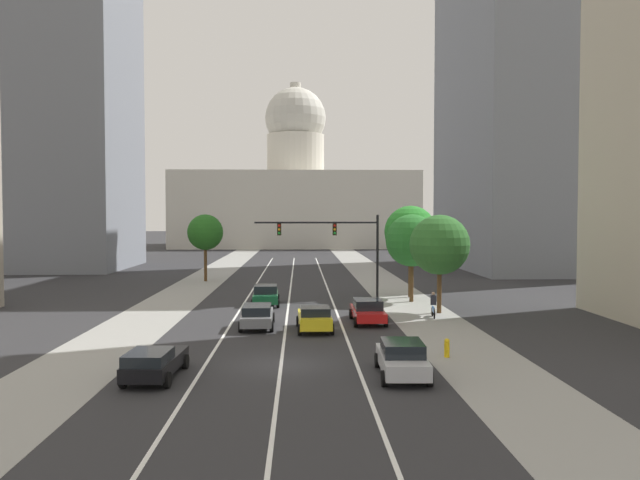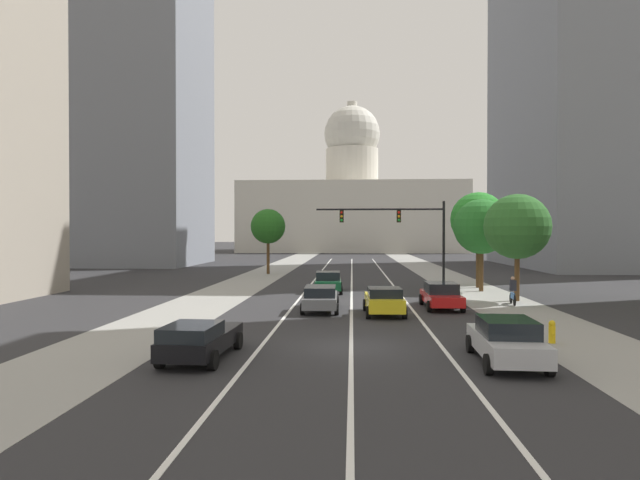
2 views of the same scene
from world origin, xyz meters
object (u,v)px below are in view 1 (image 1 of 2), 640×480
object	(u,v)px
car_green	(266,295)
street_tree_far_right	(410,232)
traffic_signal_mast	(338,238)
street_tree_near_right	(412,241)
street_tree_mid_right	(440,245)
car_silver	(402,358)
fire_hydrant	(447,348)
cyclist	(433,305)
car_red	(368,311)
car_gray	(257,315)
car_black	(154,362)
car_yellow	(315,318)
street_tree_near_left	(205,232)
capitol_building	(296,199)

from	to	relation	value
car_green	street_tree_far_right	distance (m)	13.27
car_green	traffic_signal_mast	world-z (taller)	traffic_signal_mast
street_tree_far_right	street_tree_near_right	size ratio (longest dim) A/B	1.10
street_tree_mid_right	car_silver	bearing A→B (deg)	-107.84
fire_hydrant	cyclist	size ratio (longest dim) A/B	0.53
car_red	car_green	bearing A→B (deg)	40.48
cyclist	car_gray	bearing A→B (deg)	110.74
car_green	fire_hydrant	world-z (taller)	car_green
car_silver	cyclist	world-z (taller)	cyclist
traffic_signal_mast	fire_hydrant	world-z (taller)	traffic_signal_mast
cyclist	car_silver	bearing A→B (deg)	167.87
traffic_signal_mast	street_tree_near_right	xyz separation A→B (m)	(5.70, -1.84, -0.11)
car_gray	car_green	size ratio (longest dim) A/B	1.04
car_green	cyclist	bearing A→B (deg)	-120.25
car_silver	car_red	world-z (taller)	car_silver
street_tree_mid_right	street_tree_near_right	size ratio (longest dim) A/B	0.99
street_tree_far_right	car_silver	bearing A→B (deg)	-100.98
car_black	cyclist	bearing A→B (deg)	-42.22
car_yellow	street_tree_mid_right	size ratio (longest dim) A/B	0.61
car_black	street_tree_near_left	distance (m)	38.66
cyclist	street_tree_far_right	xyz separation A→B (m)	(0.30, 10.27, 4.56)
car_green	traffic_signal_mast	distance (m)	7.71
cyclist	traffic_signal_mast	bearing A→B (deg)	36.62
car_yellow	car_gray	world-z (taller)	car_yellow
capitol_building	traffic_signal_mast	distance (m)	87.75
car_silver	street_tree_mid_right	bearing A→B (deg)	-15.72
car_yellow	street_tree_near_left	world-z (taller)	street_tree_near_left
car_yellow	car_black	xyz separation A→B (m)	(-6.89, -10.50, -0.05)
car_green	traffic_signal_mast	bearing A→B (deg)	-62.21
street_tree_far_right	street_tree_near_right	world-z (taller)	street_tree_far_right
car_yellow	car_silver	distance (m)	10.94
capitol_building	car_yellow	size ratio (longest dim) A/B	12.21
cyclist	street_tree_near_right	size ratio (longest dim) A/B	0.25
car_silver	car_black	xyz separation A→B (m)	(-10.33, -0.11, -0.06)
street_tree_near_left	street_tree_near_right	distance (m)	24.30
street_tree_mid_right	street_tree_near_right	xyz separation A→B (m)	(-0.92, 5.61, 0.07)
car_yellow	street_tree_near_right	bearing A→B (deg)	-35.27
fire_hydrant	street_tree_far_right	size ratio (longest dim) A/B	0.12
car_red	street_tree_far_right	xyz separation A→B (m)	(4.86, 12.02, 4.64)
street_tree_mid_right	traffic_signal_mast	bearing A→B (deg)	131.60
car_green	car_black	xyz separation A→B (m)	(-3.45, -21.08, -0.07)
capitol_building	street_tree_near_left	world-z (taller)	capitol_building
car_gray	fire_hydrant	xyz separation A→B (m)	(9.60, -8.17, -0.28)
car_green	cyclist	size ratio (longest dim) A/B	2.64
car_silver	traffic_signal_mast	distance (m)	24.59
cyclist	street_tree_far_right	world-z (taller)	street_tree_far_right
car_yellow	traffic_signal_mast	world-z (taller)	traffic_signal_mast
car_red	street_tree_mid_right	bearing A→B (deg)	-56.16
car_gray	car_red	bearing A→B (deg)	-79.07
fire_hydrant	street_tree_far_right	bearing A→B (deg)	84.36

